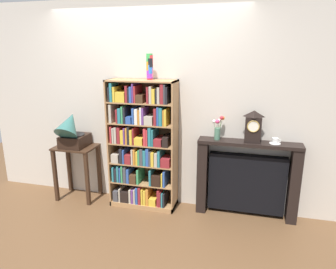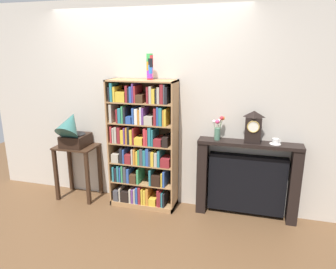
% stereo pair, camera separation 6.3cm
% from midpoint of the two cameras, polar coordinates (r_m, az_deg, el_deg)
% --- Properties ---
extents(ground_plane, '(8.01, 6.40, 0.02)m').
position_cam_midpoint_polar(ground_plane, '(4.20, -4.24, -13.16)').
color(ground_plane, brown).
extents(wall_back, '(5.01, 0.08, 2.60)m').
position_cam_midpoint_polar(wall_back, '(3.96, -0.85, 5.25)').
color(wall_back, beige).
rests_on(wall_back, ground).
extents(bookshelf, '(0.85, 0.33, 1.65)m').
position_cam_midpoint_polar(bookshelf, '(3.94, -4.34, -2.41)').
color(bookshelf, '#A87A4C').
rests_on(bookshelf, ground).
extents(cup_stack, '(0.08, 0.08, 0.30)m').
position_cam_midpoint_polar(cup_stack, '(3.75, -2.88, 12.40)').
color(cup_stack, red).
rests_on(cup_stack, bookshelf).
extents(side_table_left, '(0.54, 0.40, 0.75)m').
position_cam_midpoint_polar(side_table_left, '(4.40, -15.99, -4.66)').
color(side_table_left, '#382316').
rests_on(side_table_left, ground).
extents(gramophone, '(0.31, 0.49, 0.54)m').
position_cam_midpoint_polar(gramophone, '(4.22, -16.85, 0.74)').
color(gramophone, black).
rests_on(gramophone, side_table_left).
extents(fireplace_mantel, '(1.20, 0.22, 0.96)m').
position_cam_midpoint_polar(fireplace_mantel, '(3.91, 14.81, -8.11)').
color(fireplace_mantel, black).
rests_on(fireplace_mantel, ground).
extents(mantel_clock, '(0.18, 0.15, 0.37)m').
position_cam_midpoint_polar(mantel_clock, '(3.68, 15.95, 1.38)').
color(mantel_clock, black).
rests_on(mantel_clock, fireplace_mantel).
extents(flower_vase, '(0.14, 0.10, 0.29)m').
position_cam_midpoint_polar(flower_vase, '(3.72, 9.70, 1.12)').
color(flower_vase, '#4C7A60').
rests_on(flower_vase, fireplace_mantel).
extents(teacup_with_saucer, '(0.13, 0.13, 0.07)m').
position_cam_midpoint_polar(teacup_with_saucer, '(3.74, 19.70, -1.27)').
color(teacup_with_saucer, white).
rests_on(teacup_with_saucer, fireplace_mantel).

